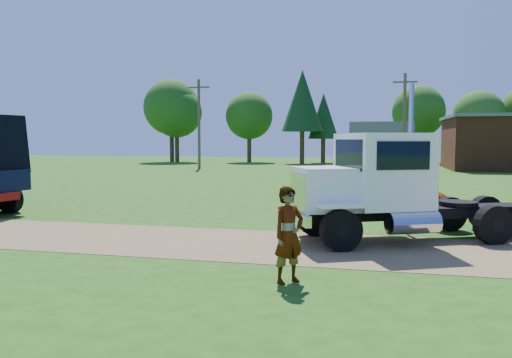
# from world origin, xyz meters

# --- Properties ---
(ground) EXTENTS (140.00, 140.00, 0.00)m
(ground) POSITION_xyz_m (0.00, 0.00, 0.00)
(ground) COLOR #1E4910
(ground) RESTS_ON ground
(dirt_track) EXTENTS (120.00, 4.20, 0.01)m
(dirt_track) POSITION_xyz_m (0.00, 0.00, 0.01)
(dirt_track) COLOR brown
(dirt_track) RESTS_ON ground
(white_semi_tractor) EXTENTS (7.55, 5.17, 4.54)m
(white_semi_tractor) POSITION_xyz_m (3.66, 1.37, 1.55)
(white_semi_tractor) COLOR black
(white_semi_tractor) RESTS_ON ground
(orange_pickup) EXTENTS (5.98, 3.34, 1.58)m
(orange_pickup) POSITION_xyz_m (3.39, 6.90, 0.79)
(orange_pickup) COLOR #C13709
(orange_pickup) RESTS_ON ground
(spectator_a) EXTENTS (0.82, 0.84, 1.95)m
(spectator_a) POSITION_xyz_m (1.70, -3.40, 0.97)
(spectator_a) COLOR #999999
(spectator_a) RESTS_ON ground
(spectator_b) EXTENTS (0.78, 0.62, 1.56)m
(spectator_b) POSITION_xyz_m (4.52, 5.89, 0.78)
(spectator_b) COLOR #999999
(spectator_b) RESTS_ON ground
(tan_shed) EXTENTS (6.20, 5.40, 4.70)m
(tan_shed) POSITION_xyz_m (4.00, 40.00, 2.42)
(tan_shed) COLOR tan
(tan_shed) RESTS_ON ground
(utility_poles) EXTENTS (42.20, 0.28, 9.00)m
(utility_poles) POSITION_xyz_m (6.00, 35.00, 4.71)
(utility_poles) COLOR #4C3B2B
(utility_poles) RESTS_ON ground
(tree_row) EXTENTS (57.51, 14.98, 11.59)m
(tree_row) POSITION_xyz_m (1.32, 49.42, 6.77)
(tree_row) COLOR #322614
(tree_row) RESTS_ON ground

